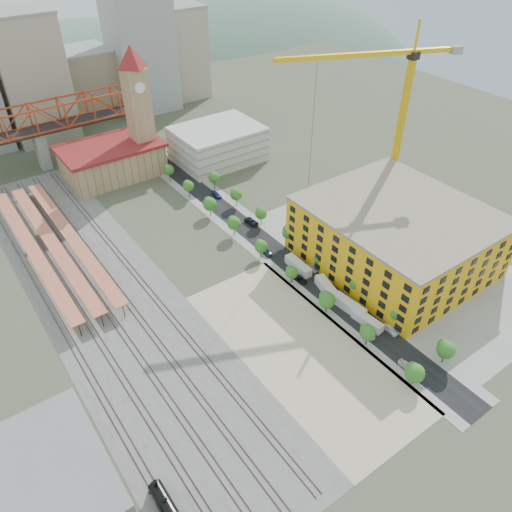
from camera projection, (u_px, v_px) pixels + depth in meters
ground at (242, 278)px, 147.52m from camera, size 400.00×400.00×0.00m
ballast_strip at (104, 293)px, 142.09m from camera, size 36.00×165.00×0.06m
dirt_lot at (300, 349)px, 125.32m from camera, size 28.00×67.00×0.06m
street_asphalt at (257, 236)px, 164.61m from camera, size 12.00×170.00×0.06m
sidewalk_west at (243, 242)px, 162.06m from camera, size 3.00×170.00×0.04m
sidewalk_east at (270, 231)px, 167.17m from camera, size 3.00×170.00×0.04m
construction_pad at (397, 257)px, 155.48m from camera, size 50.00×90.00×0.06m
rail_tracks at (98, 296)px, 141.18m from camera, size 26.56×160.00×0.18m
platform_canopies at (52, 242)px, 155.11m from camera, size 16.00×80.00×4.12m
station_hall at (112, 160)px, 194.07m from camera, size 38.00×24.00×13.10m
clock_tower at (137, 99)px, 185.45m from camera, size 12.00×12.00×52.00m
parking_garage at (218, 144)px, 205.16m from camera, size 34.00×26.00×14.00m
truss_bridge at (34, 123)px, 192.24m from camera, size 94.00×9.60×25.60m
construction_building at (396, 236)px, 148.40m from camera, size 44.60×50.60×18.80m
warehouse at (48, 478)px, 96.02m from camera, size 22.00×32.00×5.00m
street_trees at (275, 251)px, 158.17m from camera, size 15.40×124.40×8.00m
skyline at (80, 73)px, 229.00m from camera, size 133.00×46.00×60.00m
distant_hills at (102, 160)px, 384.59m from camera, size 647.00×264.00×227.00m
tower_crane at (394, 101)px, 156.56m from camera, size 54.27×25.28×62.27m
site_trailer_a at (367, 321)px, 131.54m from camera, size 3.30×9.31×2.49m
site_trailer_b at (349, 306)px, 135.89m from camera, size 3.58×10.62×2.85m
site_trailer_c at (327, 289)px, 141.58m from camera, size 5.11×10.74×2.84m
site_trailer_d at (298, 266)px, 149.94m from camera, size 3.02×10.21×2.77m
car_0 at (407, 366)px, 120.09m from camera, size 1.91×4.59×1.55m
car_1 at (368, 335)px, 128.45m from camera, size 1.58×4.16×1.36m
car_2 at (300, 279)px, 146.02m from camera, size 2.32×4.76×1.30m
car_3 at (266, 251)px, 156.74m from camera, size 2.73×5.60×1.57m
car_4 at (391, 330)px, 129.67m from camera, size 1.99×4.75×1.61m
car_5 at (311, 268)px, 150.06m from camera, size 1.75×4.31×1.39m
car_6 at (252, 222)px, 170.08m from camera, size 3.00×5.87×1.59m
car_7 at (217, 195)px, 184.66m from camera, size 2.13×5.02×1.44m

